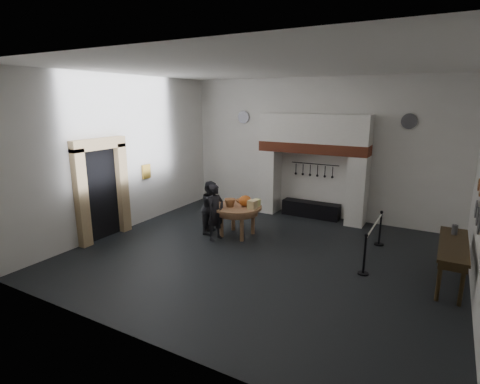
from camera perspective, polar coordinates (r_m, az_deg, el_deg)
The scene contains 36 objects.
floor at distance 9.50m, azimuth 3.30°, elevation -9.67°, with size 9.00×8.00×0.02m, color black.
ceiling at distance 8.75m, azimuth 3.73°, elevation 18.49°, with size 9.00×8.00×0.02m, color silver.
wall_back at distance 12.54m, azimuth 11.56°, elevation 6.52°, with size 9.00×0.02×4.50m, color silver.
wall_front at distance 5.61m, azimuth -14.63°, elevation -2.49°, with size 9.00×0.02×4.50m, color silver.
wall_left at distance 11.52m, azimuth -17.18°, elevation 5.56°, with size 0.02×8.00×4.50m, color silver.
chimney_pier_left at distance 12.93m, azimuth 4.61°, elevation 1.69°, with size 0.55×0.70×2.15m, color silver.
chimney_pier_right at distance 12.04m, azimuth 17.46°, elevation 0.17°, with size 0.55×0.70×2.15m, color silver.
hearth_brick_band at distance 12.20m, azimuth 11.06°, elevation 6.63°, with size 3.50×0.72×0.32m, color #9E442B.
chimney_hood at distance 12.14m, azimuth 11.20°, elevation 9.48°, with size 3.50×0.70×0.90m, color silver.
iron_range at distance 12.68m, azimuth 10.74°, elevation -2.61°, with size 1.90×0.45×0.50m, color black.
utensil_rail at distance 12.53m, azimuth 11.34°, elevation 4.21°, with size 0.02×0.02×1.60m, color black.
door_recess at distance 11.02m, azimuth -20.43°, elevation -0.35°, with size 0.04×1.10×2.50m, color black.
door_jamb_near at distance 10.52m, azimuth -23.01°, elevation -0.96°, with size 0.22×0.30×2.60m, color tan.
door_jamb_far at distance 11.40m, azimuth -17.50°, elevation 0.58°, with size 0.22×0.30×2.60m, color tan.
door_lintel at distance 10.72m, azimuth -20.74°, elevation 6.86°, with size 0.22×1.70×0.30m, color tan.
wall_plaque at distance 12.14m, azimuth -14.08°, elevation 3.04°, with size 0.05×0.34×0.44m, color gold.
work_table at distance 10.58m, azimuth -0.42°, elevation -2.33°, with size 1.39×1.39×0.07m, color #A7784F.
pumpkin at distance 10.52m, azimuth 0.80°, elevation -1.35°, with size 0.36×0.36×0.31m, color orange.
cheese_block_big at distance 10.27m, azimuth 1.87°, elevation -1.95°, with size 0.22×0.22×0.24m, color #E6CA89.
cheese_block_small at distance 10.54m, azimuth 2.53°, elevation -1.65°, with size 0.18×0.18×0.20m, color #FFFA98.
wicker_basket at distance 10.49m, azimuth -1.53°, elevation -1.66°, with size 0.32×0.32×0.22m, color #A2653B.
bread_loaf at distance 10.90m, azimuth 0.04°, elevation -1.31°, with size 0.31×0.18×0.13m, color #A15E39.
visitor_near at distance 10.33m, azimuth -3.75°, elevation -3.09°, with size 0.57×0.38×1.57m, color black.
visitor_far at distance 10.86m, azimuth -4.38°, elevation -2.32°, with size 0.75×0.58×1.54m, color black.
side_table at distance 9.00m, azimuth 29.78°, elevation -6.97°, with size 0.55×2.20×0.06m, color #392A14.
pewter_jug at distance 9.53m, azimuth 29.90°, elevation -5.00°, with size 0.12×0.12×0.22m, color #54545A.
copper_pan_c at distance 9.36m, azimuth 32.77°, elevation 0.29°, with size 0.30×0.30×0.03m, color #C6662D.
copper_pan_d at distance 9.90m, azimuth 32.62°, elevation 0.94°, with size 0.28×0.28×0.03m, color #C6662D.
pewter_plate_left at distance 8.60m, azimuth 32.62°, elevation -4.17°, with size 0.40×0.40×0.03m, color #4C4C51.
pewter_plate_mid at distance 9.18m, azimuth 32.46°, elevation -3.12°, with size 0.40×0.40×0.03m, color #4C4C51.
pewter_plate_right at distance 9.76m, azimuth 32.31°, elevation -2.20°, with size 0.40×0.40×0.03m, color #4C4C51.
pewter_plate_back_left at distance 13.49m, azimuth 0.53°, elevation 11.34°, with size 0.44×0.44×0.03m, color #4C4C51.
pewter_plate_back_right at distance 11.88m, azimuth 24.39°, elevation 9.80°, with size 0.44×0.44×0.03m, color #4C4C51.
barrier_post_near at distance 8.82m, azimuth 18.46°, elevation -9.14°, with size 0.05×0.05×0.90m, color black.
barrier_post_far at distance 10.68m, azimuth 20.57°, elevation -5.29°, with size 0.05×0.05×0.90m, color black.
barrier_rope at distance 9.61m, azimuth 19.81°, elevation -4.80°, with size 0.04×0.04×2.00m, color beige.
Camera 1 is at (3.78, -7.85, 3.78)m, focal length 28.00 mm.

